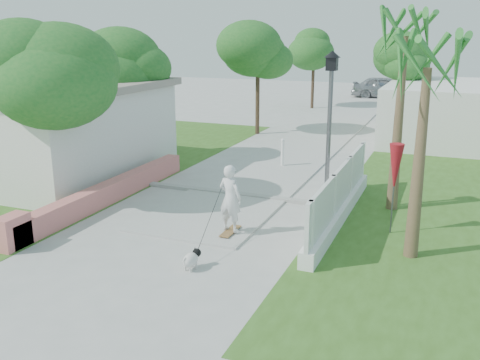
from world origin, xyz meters
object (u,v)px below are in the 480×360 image
at_px(skateboarder, 220,208).
at_px(dog, 192,259).
at_px(bollard, 282,152).
at_px(patio_umbrella, 395,169).
at_px(parked_car, 384,87).
at_px(street_lamp, 329,127).

xyz_separation_m(skateboarder, dog, (0.08, -1.67, -0.61)).
relative_size(bollard, skateboarder, 0.45).
xyz_separation_m(bollard, dog, (0.90, -9.27, -0.35)).
bearing_deg(bollard, patio_umbrella, -50.09).
height_order(skateboarder, parked_car, skateboarder).
bearing_deg(dog, parked_car, 101.67).
bearing_deg(bollard, dog, -84.43).
xyz_separation_m(patio_umbrella, parked_car, (-3.88, 28.75, -0.86)).
bearing_deg(street_lamp, skateboarder, -121.10).
relative_size(skateboarder, parked_car, 0.50).
bearing_deg(skateboarder, street_lamp, -110.11).
distance_m(bollard, patio_umbrella, 7.25).
xyz_separation_m(street_lamp, bollard, (-2.70, 4.50, -1.84)).
distance_m(bollard, parked_car, 23.26).
xyz_separation_m(patio_umbrella, skateboarder, (-3.77, -2.10, -0.84)).
distance_m(patio_umbrella, parked_car, 29.02).
xyz_separation_m(bollard, skateboarder, (0.83, -7.60, 0.26)).
relative_size(street_lamp, bollard, 4.07).
xyz_separation_m(street_lamp, parked_car, (-1.98, 27.75, -1.60)).
xyz_separation_m(bollard, patio_umbrella, (4.60, -5.50, 1.10)).
relative_size(patio_umbrella, parked_car, 0.48).
relative_size(street_lamp, skateboarder, 1.82).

